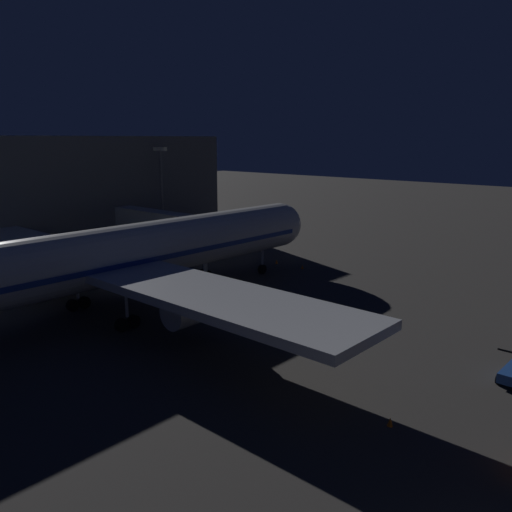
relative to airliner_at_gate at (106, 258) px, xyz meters
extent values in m
plane|color=#383533|center=(0.00, -12.91, -5.77)|extent=(320.00, 320.00, 0.00)
cylinder|color=silver|center=(0.00, -1.48, 0.13)|extent=(5.49, 48.46, 5.49)
sphere|color=silver|center=(0.00, -25.71, 0.13)|extent=(5.38, 5.38, 5.38)
cube|color=navy|center=(0.00, -1.48, -0.28)|extent=(5.55, 46.52, 0.50)
cube|color=black|center=(0.00, -24.06, 1.10)|extent=(3.02, 1.40, 0.90)
cube|color=#B7BABF|center=(0.00, -0.21, -0.83)|extent=(55.92, 7.74, 0.70)
cylinder|color=#B7BABF|center=(-11.00, -1.21, -2.69)|extent=(2.72, 5.13, 2.72)
cylinder|color=black|center=(-11.00, -3.78, -2.69)|extent=(2.31, 0.15, 2.31)
cylinder|color=#B7BABF|center=(11.00, -1.21, -2.69)|extent=(2.72, 5.13, 2.72)
cylinder|color=black|center=(11.00, -3.78, -2.69)|extent=(2.31, 0.15, 2.31)
cylinder|color=#B7BABF|center=(0.00, -22.21, -3.29)|extent=(0.28, 0.28, 2.56)
cylinder|color=black|center=(0.00, -22.21, -5.17)|extent=(0.45, 1.20, 1.20)
cylinder|color=#B7BABF|center=(-4.20, 0.79, -3.29)|extent=(0.28, 0.28, 2.56)
cylinder|color=black|center=(-4.20, 0.14, -5.17)|extent=(0.45, 1.20, 1.20)
cylinder|color=black|center=(-4.20, 1.44, -5.17)|extent=(0.45, 1.20, 1.20)
cylinder|color=#B7BABF|center=(4.20, 0.79, -3.29)|extent=(0.28, 0.28, 2.56)
cylinder|color=black|center=(4.20, 0.14, -5.17)|extent=(0.45, 1.20, 1.20)
cylinder|color=black|center=(4.20, 1.44, -5.17)|extent=(0.45, 1.20, 1.20)
cube|color=#9E9E99|center=(13.34, -17.21, 0.13)|extent=(18.49, 2.60, 2.50)
cube|color=#9E9E99|center=(4.10, -17.21, 0.13)|extent=(3.20, 3.40, 3.00)
cube|color=black|center=(2.70, -17.21, 0.13)|extent=(0.70, 3.20, 2.70)
cylinder|color=#B7BABF|center=(5.10, -17.21, -3.44)|extent=(0.56, 0.56, 4.65)
cylinder|color=black|center=(4.50, -17.21, -5.47)|extent=(0.25, 0.60, 0.60)
cylinder|color=black|center=(5.70, -17.21, -5.47)|extent=(0.25, 0.60, 0.60)
cylinder|color=#59595E|center=(25.50, -26.67, 1.66)|extent=(0.40, 0.40, 14.86)
cube|color=#F9EFC6|center=(24.60, -26.67, 9.35)|extent=(1.10, 0.50, 0.60)
cube|color=#F9EFC6|center=(26.40, -26.67, 9.35)|extent=(1.10, 0.50, 0.60)
cylinder|color=black|center=(-32.40, -10.28, -5.42)|extent=(0.24, 0.70, 0.70)
cone|color=orange|center=(-2.20, -27.71, -5.49)|extent=(0.36, 0.36, 0.55)
cone|color=orange|center=(2.20, -27.71, -5.49)|extent=(0.36, 0.36, 0.55)
cone|color=orange|center=(-29.46, -0.21, -5.49)|extent=(0.36, 0.36, 0.55)
camera|label=1|loc=(-42.43, 26.14, 10.93)|focal=36.85mm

